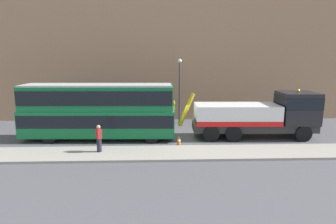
{
  "coord_description": "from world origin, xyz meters",
  "views": [
    {
      "loc": [
        -1.97,
        -21.66,
        5.93
      ],
      "look_at": [
        -1.16,
        -0.52,
        2.0
      ],
      "focal_mm": 31.34,
      "sensor_mm": 36.0,
      "label": 1
    }
  ],
  "objects_px": {
    "pedestrian_onlooker": "(99,139)",
    "street_lamp": "(180,85)",
    "traffic_cone_near_bus": "(179,141)",
    "double_decker_bus": "(99,109)",
    "recovery_tow_truck": "(260,115)"
  },
  "relations": [
    {
      "from": "pedestrian_onlooker",
      "to": "traffic_cone_near_bus",
      "type": "height_order",
      "value": "pedestrian_onlooker"
    },
    {
      "from": "double_decker_bus",
      "to": "street_lamp",
      "type": "bearing_deg",
      "value": 41.29
    },
    {
      "from": "recovery_tow_truck",
      "to": "pedestrian_onlooker",
      "type": "relative_size",
      "value": 5.96
    },
    {
      "from": "traffic_cone_near_bus",
      "to": "street_lamp",
      "type": "xyz_separation_m",
      "value": [
        0.57,
        7.15,
        3.13
      ]
    },
    {
      "from": "recovery_tow_truck",
      "to": "street_lamp",
      "type": "relative_size",
      "value": 1.75
    },
    {
      "from": "recovery_tow_truck",
      "to": "double_decker_bus",
      "type": "xyz_separation_m",
      "value": [
        -11.92,
        0.02,
        0.47
      ]
    },
    {
      "from": "recovery_tow_truck",
      "to": "double_decker_bus",
      "type": "height_order",
      "value": "double_decker_bus"
    },
    {
      "from": "recovery_tow_truck",
      "to": "pedestrian_onlooker",
      "type": "xyz_separation_m",
      "value": [
        -11.28,
        -3.43,
        -0.77
      ]
    },
    {
      "from": "traffic_cone_near_bus",
      "to": "street_lamp",
      "type": "height_order",
      "value": "street_lamp"
    },
    {
      "from": "recovery_tow_truck",
      "to": "traffic_cone_near_bus",
      "type": "distance_m",
      "value": 6.65
    },
    {
      "from": "recovery_tow_truck",
      "to": "street_lamp",
      "type": "height_order",
      "value": "street_lamp"
    },
    {
      "from": "street_lamp",
      "to": "recovery_tow_truck",
      "type": "bearing_deg",
      "value": -42.6
    },
    {
      "from": "recovery_tow_truck",
      "to": "traffic_cone_near_bus",
      "type": "xyz_separation_m",
      "value": [
        -6.19,
        -1.98,
        -1.42
      ]
    },
    {
      "from": "street_lamp",
      "to": "traffic_cone_near_bus",
      "type": "bearing_deg",
      "value": -94.57
    },
    {
      "from": "pedestrian_onlooker",
      "to": "street_lamp",
      "type": "distance_m",
      "value": 10.59
    }
  ]
}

